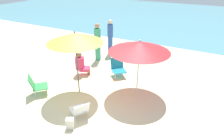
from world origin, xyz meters
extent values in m
plane|color=beige|center=(0.00, 0.00, 0.00)|extent=(40.00, 40.00, 0.00)
cube|color=#5693A3|center=(0.00, 14.24, 0.00)|extent=(40.00, 16.00, 0.01)
cylinder|color=#4C4C51|center=(-0.47, 0.31, 1.02)|extent=(0.04, 0.04, 2.05)
cone|color=yellow|center=(-0.47, 0.31, 1.90)|extent=(1.71, 1.71, 0.30)
sphere|color=#4C4C51|center=(-0.47, 0.31, 2.08)|extent=(0.06, 0.06, 0.06)
cylinder|color=silver|center=(1.26, 1.22, 0.90)|extent=(0.04, 0.04, 1.80)
cone|color=red|center=(1.26, 1.22, 1.63)|extent=(1.92, 1.92, 0.33)
sphere|color=silver|center=(1.26, 1.22, 1.83)|extent=(0.06, 0.06, 0.06)
cube|color=#33934C|center=(-1.53, -0.37, 0.27)|extent=(0.67, 0.67, 0.03)
cube|color=#33934C|center=(-1.69, -0.55, 0.48)|extent=(0.46, 0.45, 0.42)
cylinder|color=silver|center=(-1.54, -0.10, 0.13)|extent=(0.02, 0.02, 0.25)
cylinder|color=silver|center=(-1.26, -0.36, 0.13)|extent=(0.02, 0.02, 0.25)
cylinder|color=silver|center=(-1.79, -0.37, 0.13)|extent=(0.02, 0.02, 0.25)
cylinder|color=silver|center=(-1.51, -0.64, 0.13)|extent=(0.02, 0.02, 0.25)
cube|color=teal|center=(0.22, 1.95, 0.24)|extent=(0.71, 0.71, 0.03)
cube|color=teal|center=(0.04, 2.14, 0.46)|extent=(0.47, 0.46, 0.42)
cylinder|color=silver|center=(0.50, 1.94, 0.11)|extent=(0.02, 0.02, 0.23)
cylinder|color=silver|center=(0.22, 1.67, 0.11)|extent=(0.02, 0.02, 0.23)
cylinder|color=silver|center=(0.22, 2.23, 0.11)|extent=(0.02, 0.02, 0.23)
cylinder|color=silver|center=(-0.06, 1.96, 0.11)|extent=(0.02, 0.02, 0.23)
cube|color=white|center=(0.27, -0.69, 0.20)|extent=(0.61, 0.61, 0.03)
cube|color=white|center=(0.46, -0.82, 0.36)|extent=(0.35, 0.45, 0.32)
cylinder|color=silver|center=(0.02, -0.76, 0.09)|extent=(0.02, 0.02, 0.18)
cylinder|color=silver|center=(0.22, -0.45, 0.09)|extent=(0.02, 0.02, 0.18)
cylinder|color=silver|center=(0.32, -0.94, 0.09)|extent=(0.02, 0.02, 0.18)
cylinder|color=silver|center=(0.51, -0.63, 0.09)|extent=(0.02, 0.02, 0.18)
cylinder|color=#389970|center=(-1.34, 2.95, 0.42)|extent=(0.25, 0.25, 0.84)
cylinder|color=#389970|center=(-1.34, 2.95, 1.15)|extent=(0.29, 0.29, 0.63)
sphere|color=tan|center=(-1.34, 2.95, 1.58)|extent=(0.22, 0.22, 0.22)
cube|color=#DB3866|center=(-1.03, 1.46, 0.24)|extent=(0.47, 0.47, 0.12)
cylinder|color=#896042|center=(-0.88, 1.52, 0.12)|extent=(0.12, 0.12, 0.24)
cylinder|color=#DB3866|center=(-1.19, 1.39, 0.49)|extent=(0.35, 0.35, 0.49)
sphere|color=#896042|center=(-1.19, 1.39, 0.83)|extent=(0.19, 0.19, 0.19)
cylinder|color=#2D519E|center=(-1.20, 3.87, 0.44)|extent=(0.23, 0.23, 0.88)
cylinder|color=#2D519E|center=(-1.20, 3.87, 1.18)|extent=(0.26, 0.26, 0.59)
sphere|color=beige|center=(-1.20, 3.87, 1.57)|extent=(0.21, 0.21, 0.21)
cube|color=silver|center=(0.38, -1.23, 0.15)|extent=(0.26, 0.24, 0.29)
camera|label=1|loc=(3.28, -4.34, 3.74)|focal=32.57mm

